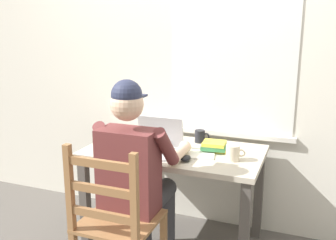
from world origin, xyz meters
name	(u,v)px	position (x,y,z in m)	size (l,w,h in m)	color
ground_plane	(174,240)	(0.00, 0.00, 0.00)	(8.00, 8.00, 0.00)	#56514C
back_wall	(194,60)	(0.00, 0.42, 1.30)	(6.00, 0.08, 2.60)	silver
desk	(174,164)	(0.00, 0.00, 0.61)	(1.22, 0.68, 0.71)	#BCB29E
seated_person	(137,169)	(-0.09, -0.41, 0.70)	(0.50, 0.60, 1.26)	brown
wooden_chair	(115,224)	(-0.09, -0.70, 0.48)	(0.42, 0.42, 0.96)	olive
laptop	(156,144)	(-0.09, -0.10, 0.77)	(0.33, 0.28, 0.23)	#ADAFB2
computer_mouse	(186,158)	(0.15, -0.19, 0.73)	(0.06, 0.10, 0.03)	black
coffee_mug_white	(233,153)	(0.43, -0.07, 0.76)	(0.13, 0.09, 0.10)	beige
coffee_mug_dark	(200,136)	(0.12, 0.23, 0.76)	(0.11, 0.08, 0.09)	black
book_stack_main	(214,146)	(0.27, 0.05, 0.75)	(0.19, 0.16, 0.07)	gold
paper_pile_near_laptop	(167,146)	(-0.07, 0.04, 0.72)	(0.19, 0.15, 0.02)	white
paper_pile_back_corner	(195,154)	(0.17, -0.05, 0.72)	(0.26, 0.20, 0.01)	silver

